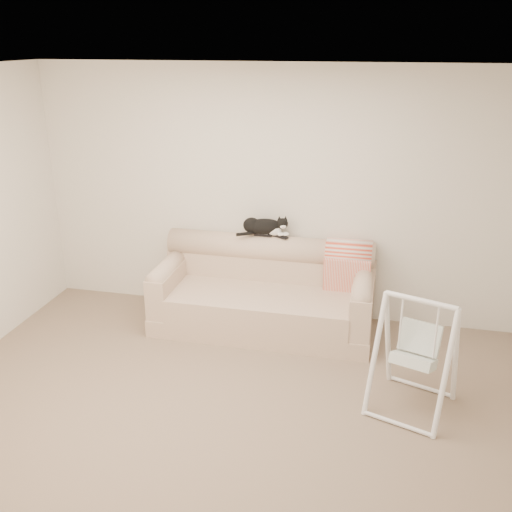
{
  "coord_description": "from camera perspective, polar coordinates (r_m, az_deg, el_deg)",
  "views": [
    {
      "loc": [
        1.1,
        -3.59,
        2.81
      ],
      "look_at": [
        -0.01,
        1.27,
        0.9
      ],
      "focal_mm": 40.0,
      "sensor_mm": 36.0,
      "label": 1
    }
  ],
  "objects": [
    {
      "name": "remote_a",
      "position": [
        5.88,
        0.71,
        2.15
      ],
      "size": [
        0.18,
        0.06,
        0.03
      ],
      "color": "black",
      "rests_on": "sofa"
    },
    {
      "name": "baby_swing",
      "position": [
        4.71,
        15.66,
        -9.4
      ],
      "size": [
        0.77,
        0.79,
        0.98
      ],
      "color": "white",
      "rests_on": "ground"
    },
    {
      "name": "remote_b",
      "position": [
        5.84,
        2.46,
        1.97
      ],
      "size": [
        0.17,
        0.12,
        0.02
      ],
      "color": "black",
      "rests_on": "sofa"
    },
    {
      "name": "room_shell",
      "position": [
        3.96,
        -3.95,
        2.07
      ],
      "size": [
        5.04,
        4.04,
        2.6
      ],
      "color": "silver",
      "rests_on": "ground"
    },
    {
      "name": "throw_blanket",
      "position": [
        5.82,
        9.23,
        -0.26
      ],
      "size": [
        0.46,
        0.38,
        0.58
      ],
      "color": "red",
      "rests_on": "sofa"
    },
    {
      "name": "tuxedo_cat",
      "position": [
        5.85,
        0.82,
        2.99
      ],
      "size": [
        0.54,
        0.29,
        0.21
      ],
      "color": "black",
      "rests_on": "sofa"
    },
    {
      "name": "sofa",
      "position": [
        5.86,
        0.84,
        -3.82
      ],
      "size": [
        2.2,
        0.93,
        0.9
      ],
      "color": "#C1A68D",
      "rests_on": "ground"
    },
    {
      "name": "ground_plane",
      "position": [
        4.69,
        -3.47,
        -15.88
      ],
      "size": [
        5.0,
        5.0,
        0.0
      ],
      "primitive_type": "plane",
      "color": "#79604C",
      "rests_on": "ground"
    }
  ]
}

